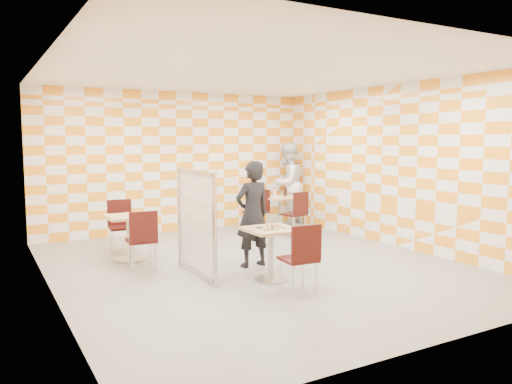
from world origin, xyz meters
TOP-DOWN VIEW (x-y plane):
  - room_shell at (0.00, 0.54)m, footprint 7.00×7.00m
  - main_table at (-0.22, -0.80)m, footprint 0.70×0.70m
  - second_table at (1.95, 2.40)m, footprint 0.70×0.70m
  - empty_table at (-1.64, 1.36)m, footprint 0.70×0.70m
  - chair_main_front at (-0.23, -1.58)m, footprint 0.45×0.46m
  - chair_second_front at (1.91, 1.69)m, footprint 0.50×0.51m
  - chair_second_side at (1.46, 2.49)m, footprint 0.55×0.55m
  - chair_empty_near at (-1.65, 0.59)m, footprint 0.45×0.46m
  - chair_empty_far at (-1.60, 2.05)m, footprint 0.45×0.46m
  - partition at (-1.04, -0.06)m, footprint 0.08×1.38m
  - man_dark at (-0.06, 0.02)m, footprint 0.64×0.45m
  - man_white at (2.55, 3.05)m, footprint 1.12×1.00m
  - pizza_on_foil at (-0.22, -0.82)m, footprint 0.40×0.40m
  - sport_bottle at (1.83, 2.45)m, footprint 0.06×0.06m
  - soda_bottle at (2.12, 2.48)m, footprint 0.07×0.07m

SIDE VIEW (x-z plane):
  - main_table at x=-0.22m, z-range 0.13..0.88m
  - second_table at x=1.95m, z-range 0.13..0.88m
  - empty_table at x=-1.64m, z-range 0.13..0.88m
  - chair_main_front at x=-0.23m, z-range 0.08..1.01m
  - chair_second_front at x=1.91m, z-range 0.08..1.01m
  - chair_second_side at x=1.46m, z-range 0.08..1.01m
  - chair_empty_near at x=-1.65m, z-range 0.08..1.01m
  - chair_empty_far at x=-1.60m, z-range 0.08..1.01m
  - pizza_on_foil at x=-0.22m, z-range 0.74..0.79m
  - partition at x=-1.04m, z-range 0.02..1.57m
  - man_dark at x=-0.06m, z-range 0.00..1.66m
  - sport_bottle at x=1.83m, z-range 0.74..0.94m
  - soda_bottle at x=2.12m, z-range 0.74..0.97m
  - man_white at x=2.55m, z-range 0.00..1.91m
  - room_shell at x=0.00m, z-range -2.00..5.00m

